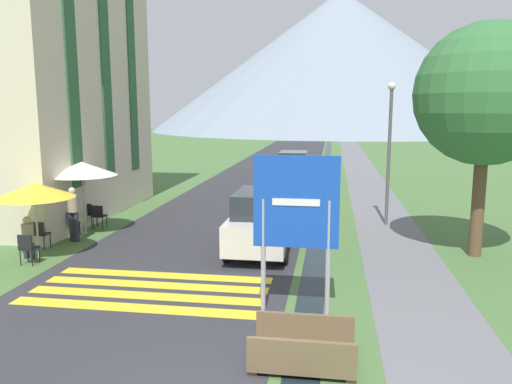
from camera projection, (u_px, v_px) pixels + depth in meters
name	position (u px, v px, depth m)	size (l,w,h in m)	color
ground_plane	(301.00, 189.00, 26.40)	(160.00, 160.00, 0.00)	#476B38
road	(275.00, 167.00, 36.52)	(6.40, 60.00, 0.01)	#2D2D33
footpath	(360.00, 168.00, 35.61)	(2.20, 60.00, 0.01)	slate
drainage_channel	(326.00, 167.00, 35.97)	(0.60, 60.00, 0.00)	black
crosswalk_marking	(150.00, 290.00, 11.55)	(5.44, 2.54, 0.01)	yellow
mountain_distant	(340.00, 61.00, 98.90)	(74.27, 74.27, 27.04)	gray
hotel_building	(42.00, 43.00, 18.91)	(5.48, 9.65, 12.38)	beige
road_sign	(296.00, 215.00, 9.97)	(1.72, 0.11, 3.25)	#9E9EA3
footbridge	(303.00, 351.00, 8.19)	(1.70, 1.10, 0.65)	brown
parked_car_near	(262.00, 221.00, 14.60)	(1.76, 3.91, 1.82)	silver
parked_car_far	(293.00, 168.00, 27.99)	(1.86, 3.87, 1.82)	#28663D
cafe_chair_middle	(71.00, 222.00, 16.31)	(0.40, 0.40, 0.85)	black
cafe_chair_far_left	(99.00, 215.00, 17.40)	(0.40, 0.40, 0.85)	black
cafe_chair_near_right	(40.00, 233.00, 14.86)	(0.40, 0.40, 0.85)	black
cafe_chair_nearest	(27.00, 246.00, 13.36)	(0.40, 0.40, 0.85)	black
cafe_chair_far_right	(88.00, 213.00, 17.74)	(0.40, 0.40, 0.85)	black
cafe_umbrella_front_yellow	(34.00, 190.00, 13.76)	(2.17, 2.17, 2.15)	#B7B2A8
cafe_umbrella_middle_white	(82.00, 169.00, 16.40)	(2.26, 2.26, 2.44)	#B7B2A8
person_seated_near	(28.00, 235.00, 13.90)	(0.32, 0.32, 1.21)	#282833
person_standing_terrace	(73.00, 210.00, 15.65)	(0.32, 0.32, 1.75)	#282833
streetlamp	(390.00, 141.00, 17.66)	(0.28, 0.28, 5.08)	#515156
tree_by_path	(486.00, 95.00, 13.58)	(3.89, 3.89, 6.50)	brown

